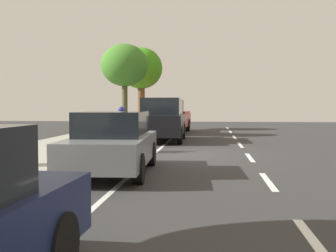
{
  "coord_description": "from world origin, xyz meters",
  "views": [
    {
      "loc": [
        -1.2,
        14.15,
        1.69
      ],
      "look_at": [
        0.28,
        -0.88,
        0.92
      ],
      "focal_mm": 44.95,
      "sensor_mm": 36.0,
      "label": 1
    }
  ],
  "objects_px": {
    "street_tree_near_cyclist": "(141,69)",
    "fire_hydrant": "(86,141)",
    "parked_pickup_red_nearest": "(169,118)",
    "street_tree_mid_block": "(125,66)",
    "bicycle_at_curb": "(125,143)",
    "parked_suv_black_second": "(163,119)",
    "parked_sedan_grey_mid": "(113,143)",
    "cyclist_with_backpack": "(121,125)"
  },
  "relations": [
    {
      "from": "cyclist_with_backpack",
      "to": "fire_hydrant",
      "type": "distance_m",
      "value": 2.13
    },
    {
      "from": "street_tree_mid_block",
      "to": "parked_sedan_grey_mid",
      "type": "bearing_deg",
      "value": 100.17
    },
    {
      "from": "street_tree_near_cyclist",
      "to": "cyclist_with_backpack",
      "type": "bearing_deg",
      "value": 96.22
    },
    {
      "from": "street_tree_near_cyclist",
      "to": "fire_hydrant",
      "type": "bearing_deg",
      "value": 92.94
    },
    {
      "from": "bicycle_at_curb",
      "to": "street_tree_mid_block",
      "type": "height_order",
      "value": "street_tree_mid_block"
    },
    {
      "from": "street_tree_mid_block",
      "to": "street_tree_near_cyclist",
      "type": "bearing_deg",
      "value": -90.0
    },
    {
      "from": "street_tree_near_cyclist",
      "to": "street_tree_mid_block",
      "type": "bearing_deg",
      "value": 90.0
    },
    {
      "from": "cyclist_with_backpack",
      "to": "fire_hydrant",
      "type": "bearing_deg",
      "value": 71.39
    },
    {
      "from": "street_tree_near_cyclist",
      "to": "fire_hydrant",
      "type": "relative_size",
      "value": 6.41
    },
    {
      "from": "cyclist_with_backpack",
      "to": "street_tree_mid_block",
      "type": "height_order",
      "value": "street_tree_mid_block"
    },
    {
      "from": "parked_suv_black_second",
      "to": "street_tree_near_cyclist",
      "type": "height_order",
      "value": "street_tree_near_cyclist"
    },
    {
      "from": "parked_suv_black_second",
      "to": "cyclist_with_backpack",
      "type": "height_order",
      "value": "parked_suv_black_second"
    },
    {
      "from": "parked_pickup_red_nearest",
      "to": "parked_suv_black_second",
      "type": "distance_m",
      "value": 5.72
    },
    {
      "from": "parked_pickup_red_nearest",
      "to": "parked_suv_black_second",
      "type": "relative_size",
      "value": 1.14
    },
    {
      "from": "parked_suv_black_second",
      "to": "cyclist_with_backpack",
      "type": "distance_m",
      "value": 4.76
    },
    {
      "from": "cyclist_with_backpack",
      "to": "street_tree_mid_block",
      "type": "relative_size",
      "value": 0.34
    },
    {
      "from": "parked_sedan_grey_mid",
      "to": "fire_hydrant",
      "type": "height_order",
      "value": "parked_sedan_grey_mid"
    },
    {
      "from": "parked_pickup_red_nearest",
      "to": "fire_hydrant",
      "type": "relative_size",
      "value": 6.45
    },
    {
      "from": "parked_suv_black_second",
      "to": "bicycle_at_curb",
      "type": "relative_size",
      "value": 2.76
    },
    {
      "from": "bicycle_at_curb",
      "to": "cyclist_with_backpack",
      "type": "xyz_separation_m",
      "value": [
        0.23,
        -0.45,
        0.6
      ]
    },
    {
      "from": "parked_suv_black_second",
      "to": "parked_sedan_grey_mid",
      "type": "bearing_deg",
      "value": 88.69
    },
    {
      "from": "street_tree_near_cyclist",
      "to": "fire_hydrant",
      "type": "distance_m",
      "value": 15.75
    },
    {
      "from": "bicycle_at_curb",
      "to": "cyclist_with_backpack",
      "type": "relative_size",
      "value": 1.06
    },
    {
      "from": "parked_sedan_grey_mid",
      "to": "parked_pickup_red_nearest",
      "type": "bearing_deg",
      "value": -89.93
    },
    {
      "from": "parked_pickup_red_nearest",
      "to": "cyclist_with_backpack",
      "type": "bearing_deg",
      "value": 85.94
    },
    {
      "from": "street_tree_mid_block",
      "to": "fire_hydrant",
      "type": "bearing_deg",
      "value": 94.6
    },
    {
      "from": "parked_pickup_red_nearest",
      "to": "bicycle_at_curb",
      "type": "distance_m",
      "value": 10.86
    },
    {
      "from": "fire_hydrant",
      "to": "bicycle_at_curb",
      "type": "bearing_deg",
      "value": -120.27
    },
    {
      "from": "bicycle_at_curb",
      "to": "cyclist_with_backpack",
      "type": "height_order",
      "value": "cyclist_with_backpack"
    },
    {
      "from": "parked_pickup_red_nearest",
      "to": "fire_hydrant",
      "type": "distance_m",
      "value": 12.45
    },
    {
      "from": "street_tree_near_cyclist",
      "to": "parked_sedan_grey_mid",
      "type": "bearing_deg",
      "value": 97.06
    },
    {
      "from": "street_tree_near_cyclist",
      "to": "fire_hydrant",
      "type": "height_order",
      "value": "street_tree_near_cyclist"
    },
    {
      "from": "cyclist_with_backpack",
      "to": "bicycle_at_curb",
      "type": "bearing_deg",
      "value": 116.82
    },
    {
      "from": "parked_sedan_grey_mid",
      "to": "cyclist_with_backpack",
      "type": "relative_size",
      "value": 2.74
    },
    {
      "from": "street_tree_mid_block",
      "to": "parked_pickup_red_nearest",
      "type": "bearing_deg",
      "value": -130.64
    },
    {
      "from": "parked_pickup_red_nearest",
      "to": "bicycle_at_curb",
      "type": "relative_size",
      "value": 3.15
    },
    {
      "from": "fire_hydrant",
      "to": "parked_suv_black_second",
      "type": "bearing_deg",
      "value": -103.78
    },
    {
      "from": "parked_pickup_red_nearest",
      "to": "fire_hydrant",
      "type": "height_order",
      "value": "parked_pickup_red_nearest"
    },
    {
      "from": "cyclist_with_backpack",
      "to": "parked_suv_black_second",
      "type": "bearing_deg",
      "value": -101.66
    },
    {
      "from": "parked_sedan_grey_mid",
      "to": "street_tree_mid_block",
      "type": "xyz_separation_m",
      "value": [
        2.21,
        -12.32,
        3.03
      ]
    },
    {
      "from": "parked_pickup_red_nearest",
      "to": "cyclist_with_backpack",
      "type": "xyz_separation_m",
      "value": [
        0.74,
        10.38,
        0.08
      ]
    },
    {
      "from": "street_tree_mid_block",
      "to": "bicycle_at_curb",
      "type": "bearing_deg",
      "value": 101.5
    }
  ]
}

